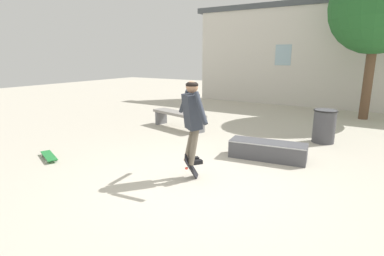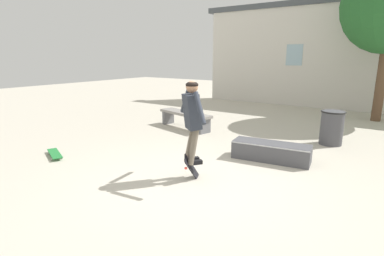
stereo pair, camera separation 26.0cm
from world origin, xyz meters
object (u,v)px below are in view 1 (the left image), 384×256
object	(u,v)px
skate_ledge	(268,150)
skateboard_flipping	(194,171)
skateboard_resting	(49,156)
trash_bin	(324,125)
tree_right	(378,7)
park_bench	(179,116)
skater	(192,115)

from	to	relation	value
skate_ledge	skateboard_flipping	world-z (taller)	skateboard_flipping
skateboard_flipping	skateboard_resting	xyz separation A→B (m)	(-3.28, -0.74, -0.07)
trash_bin	skateboard_flipping	xyz separation A→B (m)	(-1.65, -3.81, -0.32)
tree_right	skate_ledge	xyz separation A→B (m)	(-1.58, -6.03, -3.59)
park_bench	skateboard_flipping	size ratio (longest dim) A/B	2.71
park_bench	skate_ledge	distance (m)	3.55
skateboard_flipping	tree_right	bearing A→B (deg)	-8.27
park_bench	skater	bearing A→B (deg)	-38.58
tree_right	skateboard_flipping	xyz separation A→B (m)	(-2.40, -7.80, -3.65)
tree_right	skateboard_flipping	bearing A→B (deg)	-107.10
skater	tree_right	bearing A→B (deg)	20.19
park_bench	trash_bin	bearing A→B (deg)	23.05
skateboard_flipping	skateboard_resting	bearing A→B (deg)	111.56
tree_right	trash_bin	distance (m)	5.25
skate_ledge	skateboard_flipping	xyz separation A→B (m)	(-0.82, -1.77, -0.06)
park_bench	trash_bin	world-z (taller)	trash_bin
skateboard_resting	tree_right	bearing A→B (deg)	-101.21
tree_right	skate_ledge	bearing A→B (deg)	-104.71
skater	skateboard_resting	size ratio (longest dim) A/B	1.80
park_bench	skateboard_flipping	distance (m)	4.00
park_bench	skateboard_resting	world-z (taller)	park_bench
skateboard_flipping	skater	bearing A→B (deg)	145.24
skater	skate_ledge	bearing A→B (deg)	12.33
skater	skateboard_resting	xyz separation A→B (m)	(-3.26, -0.72, -1.12)
park_bench	skater	world-z (taller)	skater
skate_ledge	skateboard_flipping	bearing A→B (deg)	-122.09
trash_bin	skateboard_resting	distance (m)	6.72
tree_right	skater	xyz separation A→B (m)	(-2.42, -7.82, -2.59)
skateboard_flipping	trash_bin	bearing A→B (deg)	-14.59
skateboard_flipping	park_bench	bearing A→B (deg)	46.85
tree_right	skateboard_resting	distance (m)	10.91
tree_right	park_bench	xyz separation A→B (m)	(-4.86, -4.66, -3.40)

